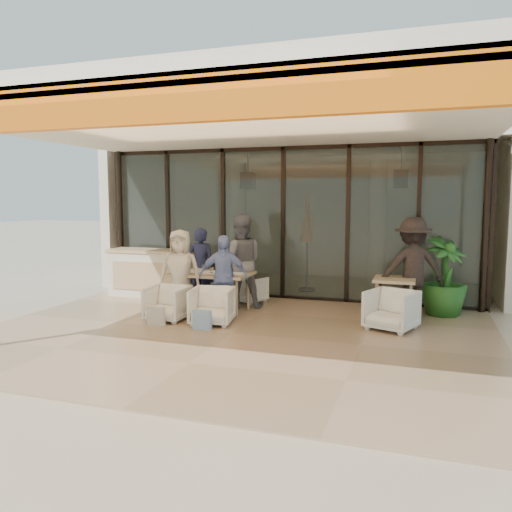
{
  "coord_description": "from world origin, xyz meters",
  "views": [
    {
      "loc": [
        2.78,
        -7.11,
        2.1
      ],
      "look_at": [
        0.1,
        0.9,
        1.15
      ],
      "focal_mm": 35.0,
      "sensor_mm": 36.0,
      "label": 1
    }
  ],
  "objects": [
    {
      "name": "chair_near_right",
      "position": [
        -0.54,
        0.48,
        0.35
      ],
      "size": [
        0.78,
        0.75,
        0.7
      ],
      "primitive_type": "imported",
      "rotation": [
        0.0,
        0.0,
        0.17
      ],
      "color": "white",
      "rests_on": "ground"
    },
    {
      "name": "side_table",
      "position": [
        2.35,
        1.8,
        0.64
      ],
      "size": [
        0.7,
        0.7,
        0.74
      ],
      "color": "#D7B983",
      "rests_on": "ground"
    },
    {
      "name": "ground",
      "position": [
        0.0,
        0.0,
        0.0
      ],
      "size": [
        70.0,
        70.0,
        0.0
      ],
      "primitive_type": "plane",
      "color": "#C6B293",
      "rests_on": "ground"
    },
    {
      "name": "diner_cream",
      "position": [
        -1.38,
        0.98,
        0.79
      ],
      "size": [
        0.86,
        0.66,
        1.57
      ],
      "primitive_type": "imported",
      "rotation": [
        0.0,
        0.0,
        0.22
      ],
      "color": "beige",
      "rests_on": "ground"
    },
    {
      "name": "potted_palm",
      "position": [
        3.18,
        2.41,
        0.72
      ],
      "size": [
        1.14,
        1.14,
        1.44
      ],
      "primitive_type": "imported",
      "rotation": [
        0.0,
        0.0,
        0.87
      ],
      "color": "#1E5919",
      "rests_on": "ground"
    },
    {
      "name": "host_counter",
      "position": [
        -2.77,
        2.3,
        0.53
      ],
      "size": [
        1.85,
        0.65,
        1.04
      ],
      "color": "silver",
      "rests_on": "ground"
    },
    {
      "name": "tote_bag_cream",
      "position": [
        -1.38,
        0.08,
        0.17
      ],
      "size": [
        0.3,
        0.1,
        0.34
      ],
      "primitive_type": "cube",
      "color": "silver",
      "rests_on": "ground"
    },
    {
      "name": "dining_table",
      "position": [
        -0.97,
        1.43,
        0.69
      ],
      "size": [
        1.5,
        0.9,
        0.93
      ],
      "color": "#D7B983",
      "rests_on": "ground"
    },
    {
      "name": "chair_far_left",
      "position": [
        -1.38,
        2.38,
        0.3
      ],
      "size": [
        0.61,
        0.58,
        0.59
      ],
      "primitive_type": "imported",
      "rotation": [
        0.0,
        0.0,
        3.07
      ],
      "color": "white",
      "rests_on": "ground"
    },
    {
      "name": "chair_far_right",
      "position": [
        -0.54,
        2.38,
        0.3
      ],
      "size": [
        0.75,
        0.73,
        0.61
      ],
      "primitive_type": "imported",
      "rotation": [
        0.0,
        0.0,
        2.77
      ],
      "color": "white",
      "rests_on": "ground"
    },
    {
      "name": "side_chair",
      "position": [
        2.35,
        1.05,
        0.37
      ],
      "size": [
        0.9,
        0.87,
        0.73
      ],
      "primitive_type": "imported",
      "rotation": [
        0.0,
        0.0,
        -0.36
      ],
      "color": "white",
      "rests_on": "ground"
    },
    {
      "name": "standing_woman",
      "position": [
        2.63,
        2.08,
        0.9
      ],
      "size": [
        1.32,
        1.03,
        1.8
      ],
      "primitive_type": "imported",
      "rotation": [
        0.0,
        0.0,
        3.49
      ],
      "color": "black",
      "rests_on": "ground"
    },
    {
      "name": "terrace_structure",
      "position": [
        0.0,
        -0.26,
        3.25
      ],
      "size": [
        8.0,
        6.0,
        3.4
      ],
      "color": "silver",
      "rests_on": "ground"
    },
    {
      "name": "tote_bag_blue",
      "position": [
        -0.54,
        0.08,
        0.17
      ],
      "size": [
        0.3,
        0.1,
        0.34
      ],
      "primitive_type": "cube",
      "color": "#99BFD8",
      "rests_on": "ground"
    },
    {
      "name": "glass_storefront",
      "position": [
        0.0,
        3.0,
        1.6
      ],
      "size": [
        8.08,
        0.1,
        3.2
      ],
      "color": "#9EADA3",
      "rests_on": "ground"
    },
    {
      "name": "chair_near_left",
      "position": [
        -1.38,
        0.48,
        0.34
      ],
      "size": [
        0.67,
        0.63,
        0.68
      ],
      "primitive_type": "imported",
      "rotation": [
        0.0,
        0.0,
        -0.01
      ],
      "color": "white",
      "rests_on": "ground"
    },
    {
      "name": "diner_navy",
      "position": [
        -1.38,
        1.88,
        0.78
      ],
      "size": [
        0.6,
        0.42,
        1.56
      ],
      "primitive_type": "imported",
      "rotation": [
        0.0,
        0.0,
        3.23
      ],
      "color": "#191C38",
      "rests_on": "ground"
    },
    {
      "name": "diner_periwinkle",
      "position": [
        -0.54,
        0.98,
        0.75
      ],
      "size": [
        0.94,
        0.56,
        1.49
      ],
      "primitive_type": "imported",
      "rotation": [
        0.0,
        0.0,
        0.23
      ],
      "color": "#7B8DCD",
      "rests_on": "ground"
    },
    {
      "name": "interior_block",
      "position": [
        0.01,
        5.31,
        2.23
      ],
      "size": [
        9.05,
        3.62,
        3.52
      ],
      "color": "silver",
      "rests_on": "ground"
    },
    {
      "name": "diner_grey",
      "position": [
        -0.54,
        1.88,
        0.91
      ],
      "size": [
        1.07,
        0.95,
        1.82
      ],
      "primitive_type": "imported",
      "rotation": [
        0.0,
        0.0,
        3.48
      ],
      "color": "#5E5E63",
      "rests_on": "ground"
    },
    {
      "name": "terrace_floor",
      "position": [
        0.0,
        0.0,
        0.01
      ],
      "size": [
        8.0,
        6.0,
        0.01
      ],
      "primitive_type": "cube",
      "color": "tan",
      "rests_on": "ground"
    }
  ]
}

